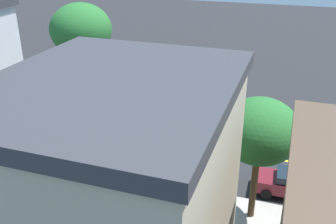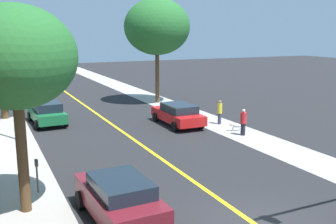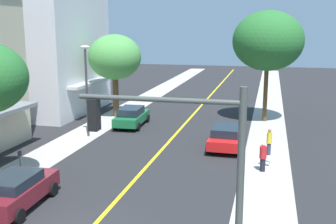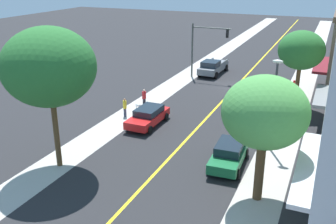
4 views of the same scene
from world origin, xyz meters
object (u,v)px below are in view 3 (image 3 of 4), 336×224
red_sedan_right_curb (226,136)px  green_sedan_left_curb (132,116)px  maroon_sedan_left_curb (17,190)px  small_dog (266,159)px  pedestrian_red_shirt (263,156)px  street_tree_left_far (268,41)px  parking_meter (20,159)px  traffic_light_mast (189,162)px  street_tree_right_corner (115,57)px  street_lamp (86,81)px  pedestrian_yellow_shirt (269,141)px

red_sedan_right_curb → green_sedan_left_curb: bearing=63.0°
maroon_sedan_left_curb → small_dog: bearing=-53.5°
pedestrian_red_shirt → small_dog: (0.15, 1.00, -0.48)m
street_tree_left_far → pedestrian_red_shirt: 13.72m
parking_meter → traffic_light_mast: bearing=-36.6°
street_tree_right_corner → small_dog: size_ratio=9.91×
street_tree_left_far → green_sedan_left_curb: 12.40m
red_sedan_right_curb → street_tree_right_corner: bearing=55.6°
street_lamp → small_dog: (12.37, -3.48, -3.61)m
pedestrian_yellow_shirt → small_dog: (-0.16, -2.07, -0.50)m
parking_meter → traffic_light_mast: 13.45m
traffic_light_mast → pedestrian_yellow_shirt: traffic_light_mast is taller
traffic_light_mast → green_sedan_left_curb: 21.57m
street_tree_left_far → parking_meter: (-12.17, -16.20, -5.65)m
parking_meter → traffic_light_mast: traffic_light_mast is taller
street_tree_left_far → small_dog: 13.04m
street_tree_right_corner → red_sedan_right_curb: bearing=-35.0°
parking_meter → traffic_light_mast: size_ratio=0.22×
green_sedan_left_curb → street_lamp: bearing=148.0°
maroon_sedan_left_curb → small_dog: size_ratio=6.15×
pedestrian_yellow_shirt → pedestrian_red_shirt: bearing=-95.8°
street_tree_right_corner → green_sedan_left_curb: 5.87m
maroon_sedan_left_curb → small_dog: 13.21m
street_tree_right_corner → small_dog: bearing=-38.5°
street_tree_right_corner → street_tree_left_far: bearing=5.7°
pedestrian_red_shirt → maroon_sedan_left_curb: bearing=-73.3°
maroon_sedan_left_curb → pedestrian_red_shirt: 12.49m
traffic_light_mast → pedestrian_yellow_shirt: 15.08m
street_tree_left_far → pedestrian_yellow_shirt: 11.00m
red_sedan_right_curb → small_dog: (2.52, -3.00, -0.41)m
traffic_light_mast → pedestrian_red_shirt: traffic_light_mast is taller
traffic_light_mast → pedestrian_red_shirt: bearing=-99.1°
street_tree_left_far → pedestrian_red_shirt: street_tree_left_far is taller
pedestrian_red_shirt → small_dog: pedestrian_red_shirt is taller
street_tree_right_corner → red_sedan_right_curb: street_tree_right_corner is taller
street_tree_right_corner → green_sedan_left_curb: street_tree_right_corner is taller
pedestrian_red_shirt → green_sedan_left_curb: bearing=-147.1°
parking_meter → pedestrian_red_shirt: 12.86m
street_tree_left_far → small_dog: street_tree_left_far is taller
traffic_light_mast → maroon_sedan_left_curb: size_ratio=1.42×
street_tree_left_far → pedestrian_red_shirt: (0.14, -12.48, -5.70)m
maroon_sedan_left_curb → pedestrian_red_shirt: pedestrian_red_shirt is taller
traffic_light_mast → small_dog: 13.21m
traffic_light_mast → pedestrian_yellow_shirt: bearing=-98.3°
parking_meter → maroon_sedan_left_curb: maroon_sedan_left_curb is taller
street_lamp → maroon_sedan_left_curb: size_ratio=1.47×
street_tree_right_corner → pedestrian_yellow_shirt: street_tree_right_corner is taller
street_tree_left_far → parking_meter: bearing=-126.9°
street_tree_left_far → street_lamp: bearing=-146.5°
traffic_light_mast → street_lamp: size_ratio=0.97×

